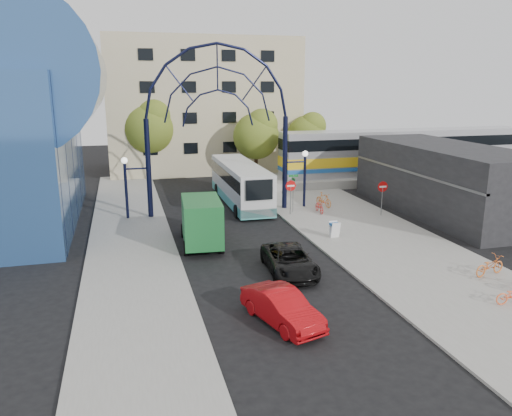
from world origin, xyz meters
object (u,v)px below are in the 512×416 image
object	(u,v)px
tree_north_a	(258,134)
city_bus	(240,183)
gateway_arch	(218,95)
bike_near_a	(320,207)
do_not_enter_sign	(383,190)
bike_near_b	(324,200)
tree_north_b	(150,126)
train_car	(405,151)
black_suv	(290,260)
sandwich_board	(335,228)
green_truck	(201,221)
bike_far_c	(490,266)
stop_sign	(291,189)
street_name_sign	(293,185)
tree_north_c	(308,133)
red_sedan	(282,307)

from	to	relation	value
tree_north_a	city_bus	bearing A→B (deg)	-113.08
gateway_arch	bike_near_a	distance (m)	10.85
do_not_enter_sign	bike_near_b	world-z (taller)	do_not_enter_sign
gateway_arch	bike_near_a	size ratio (longest dim) A/B	8.04
gateway_arch	tree_north_b	bearing A→B (deg)	103.68
city_bus	tree_north_b	bearing A→B (deg)	115.08
train_car	black_suv	xyz separation A→B (m)	(-18.90, -20.67, -2.23)
sandwich_board	green_truck	world-z (taller)	green_truck
bike_far_c	tree_north_b	bearing A→B (deg)	11.39
stop_sign	bike_far_c	bearing A→B (deg)	-67.76
stop_sign	bike_near_b	distance (m)	3.83
do_not_enter_sign	bike_far_c	distance (m)	11.88
do_not_enter_sign	street_name_sign	size ratio (longest dim) A/B	0.89
gateway_arch	stop_sign	world-z (taller)	gateway_arch
train_car	bike_near_a	xyz separation A→B (m)	(-12.97, -10.08, -2.33)
tree_north_a	bike_far_c	bearing A→B (deg)	-81.15
tree_north_c	sandwich_board	bearing A→B (deg)	-106.55
sandwich_board	black_suv	xyz separation A→B (m)	(-4.50, -4.64, -0.07)
gateway_arch	street_name_sign	distance (m)	8.38
train_car	green_truck	distance (m)	27.01
gateway_arch	sandwich_board	size ratio (longest dim) A/B	13.80
do_not_enter_sign	tree_north_b	world-z (taller)	tree_north_b
tree_north_b	city_bus	world-z (taller)	tree_north_b
street_name_sign	red_sedan	world-z (taller)	street_name_sign
tree_north_b	green_truck	distance (m)	23.20
sandwich_board	city_bus	bearing A→B (deg)	107.59
gateway_arch	street_name_sign	world-z (taller)	gateway_arch
street_name_sign	tree_north_a	xyz separation A→B (m)	(0.92, 13.33, 2.48)
gateway_arch	black_suv	size ratio (longest dim) A/B	2.84
tree_north_c	green_truck	size ratio (longest dim) A/B	1.10
tree_north_b	tree_north_c	world-z (taller)	tree_north_b
tree_north_c	black_suv	world-z (taller)	tree_north_c
red_sedan	tree_north_b	bearing A→B (deg)	78.23
train_car	city_bus	distance (m)	18.61
street_name_sign	bike_near_a	size ratio (longest dim) A/B	1.65
sandwich_board	black_suv	bearing A→B (deg)	-134.07
train_car	street_name_sign	bearing A→B (deg)	-147.58
tree_north_b	green_truck	world-z (taller)	tree_north_b
bike_far_c	stop_sign	bearing A→B (deg)	9.34
city_bus	red_sedan	world-z (taller)	city_bus
tree_north_b	bike_far_c	xyz separation A→B (m)	(14.32, -31.72, -4.65)
bike_near_a	sandwich_board	bearing A→B (deg)	-99.54
street_name_sign	city_bus	bearing A→B (deg)	126.13
street_name_sign	green_truck	xyz separation A→B (m)	(-7.67, -5.52, -0.67)
tree_north_b	gateway_arch	bearing A→B (deg)	-76.32
gateway_arch	green_truck	world-z (taller)	gateway_arch
black_suv	bike_far_c	xyz separation A→B (m)	(9.34, -3.13, -0.05)
red_sedan	bike_near_a	xyz separation A→B (m)	(7.98, 15.68, -0.12)
stop_sign	do_not_enter_sign	world-z (taller)	stop_sign
do_not_enter_sign	green_truck	bearing A→B (deg)	-167.79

